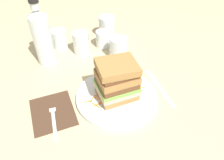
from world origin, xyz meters
TOP-DOWN VIEW (x-y plane):
  - ground_plane at (0.00, 0.00)m, footprint 3.00×3.00m
  - main_plate at (-0.00, 0.00)m, footprint 0.27×0.27m
  - sandwich at (-0.00, 0.00)m, footprint 0.13×0.11m
  - carrot_shred_0 at (-0.09, 0.01)m, footprint 0.02×0.01m
  - carrot_shred_1 at (-0.08, 0.01)m, footprint 0.01×0.02m
  - carrot_shred_2 at (-0.08, -0.02)m, footprint 0.02×0.03m
  - carrot_shred_3 at (-0.07, -0.02)m, footprint 0.03×0.01m
  - carrot_shred_4 at (-0.10, 0.01)m, footprint 0.03×0.00m
  - carrot_shred_5 at (-0.07, 0.01)m, footprint 0.02×0.02m
  - carrot_shred_6 at (-0.06, 0.02)m, footprint 0.03×0.02m
  - carrot_shred_7 at (0.06, -0.00)m, footprint 0.02×0.01m
  - carrot_shred_8 at (0.05, 0.02)m, footprint 0.01×0.02m
  - carrot_shred_9 at (0.07, -0.02)m, footprint 0.02×0.01m
  - carrot_shred_10 at (0.06, 0.02)m, footprint 0.02×0.01m
  - carrot_shred_11 at (0.08, 0.02)m, footprint 0.02×0.01m
  - carrot_shred_12 at (0.09, -0.00)m, footprint 0.03×0.01m
  - napkin_dark at (-0.21, 0.02)m, footprint 0.13×0.16m
  - fork at (-0.21, -0.00)m, footprint 0.03×0.17m
  - knife at (0.16, -0.02)m, footprint 0.03×0.20m
  - juice_glass at (0.10, 0.22)m, footprint 0.07×0.07m
  - water_bottle at (-0.18, 0.29)m, footprint 0.07×0.07m
  - empty_tumbler_0 at (-0.11, 0.38)m, footprint 0.07×0.07m
  - empty_tumbler_1 at (-0.03, 0.31)m, footprint 0.07×0.07m
  - empty_tumbler_2 at (0.12, 0.40)m, footprint 0.07×0.07m
  - empty_tumbler_3 at (0.07, 0.32)m, footprint 0.06×0.06m

SIDE VIEW (x-z plane):
  - ground_plane at x=0.00m, z-range 0.00..0.00m
  - napkin_dark at x=-0.21m, z-range 0.00..0.00m
  - knife at x=0.16m, z-range 0.00..0.00m
  - fork at x=-0.21m, z-range 0.00..0.01m
  - main_plate at x=0.00m, z-range 0.00..0.02m
  - carrot_shred_0 at x=-0.09m, z-range 0.02..0.02m
  - carrot_shred_6 at x=-0.06m, z-range 0.02..0.02m
  - carrot_shred_4 at x=-0.10m, z-range 0.02..0.02m
  - carrot_shred_1 at x=-0.08m, z-range 0.02..0.02m
  - carrot_shred_9 at x=0.07m, z-range 0.02..0.02m
  - carrot_shred_5 at x=-0.07m, z-range 0.02..0.02m
  - carrot_shred_2 at x=-0.08m, z-range 0.02..0.02m
  - carrot_shred_7 at x=0.06m, z-range 0.02..0.02m
  - carrot_shred_8 at x=0.05m, z-range 0.02..0.02m
  - carrot_shred_12 at x=0.09m, z-range 0.02..0.02m
  - carrot_shred_10 at x=0.06m, z-range 0.02..0.02m
  - carrot_shred_11 at x=0.08m, z-range 0.02..0.02m
  - carrot_shred_3 at x=-0.07m, z-range 0.02..0.02m
  - empty_tumbler_3 at x=0.07m, z-range 0.00..0.07m
  - juice_glass at x=0.10m, z-range -0.01..0.08m
  - empty_tumbler_0 at x=-0.11m, z-range 0.00..0.08m
  - empty_tumbler_1 at x=-0.03m, z-range 0.00..0.09m
  - empty_tumbler_2 at x=0.12m, z-range 0.00..0.10m
  - sandwich at x=0.00m, z-range 0.01..0.14m
  - water_bottle at x=-0.18m, z-range -0.01..0.24m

